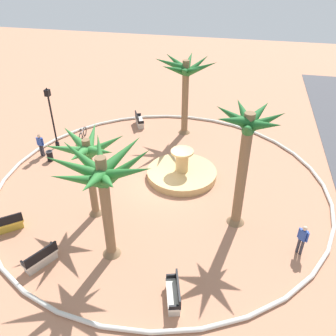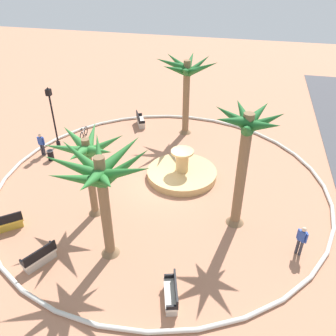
{
  "view_description": "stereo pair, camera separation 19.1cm",
  "coord_description": "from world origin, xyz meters",
  "px_view_note": "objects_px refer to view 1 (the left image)",
  "views": [
    {
      "loc": [
        16.8,
        4.25,
        12.31
      ],
      "look_at": [
        -0.32,
        0.3,
        1.0
      ],
      "focal_mm": 37.31,
      "sensor_mm": 36.0,
      "label": 1
    },
    {
      "loc": [
        16.75,
        4.43,
        12.31
      ],
      "look_at": [
        -0.32,
        0.3,
        1.0
      ],
      "focal_mm": 37.31,
      "sensor_mm": 36.0,
      "label": 2
    }
  ],
  "objects_px": {
    "bench_east": "(7,225)",
    "lamppost": "(51,113)",
    "fountain": "(182,173)",
    "palm_tree_by_curb": "(88,155)",
    "palm_tree_mid_plaza": "(103,179)",
    "bench_west": "(174,295)",
    "bicycle_red_frame": "(83,134)",
    "person_cyclist_photo": "(302,238)",
    "palm_tree_near_fountain": "(185,76)",
    "palm_tree_far_side": "(246,143)",
    "person_cyclist_helmet": "(41,144)",
    "trash_bin": "(50,156)",
    "bench_north": "(41,259)",
    "bench_southeast": "(139,121)"
  },
  "relations": [
    {
      "from": "bench_east",
      "to": "lamppost",
      "type": "height_order",
      "value": "lamppost"
    },
    {
      "from": "fountain",
      "to": "palm_tree_by_curb",
      "type": "bearing_deg",
      "value": -39.97
    },
    {
      "from": "palm_tree_mid_plaza",
      "to": "bench_west",
      "type": "xyz_separation_m",
      "value": [
        1.86,
        3.38,
        -3.95
      ]
    },
    {
      "from": "bicycle_red_frame",
      "to": "palm_tree_by_curb",
      "type": "bearing_deg",
      "value": 28.81
    },
    {
      "from": "palm_tree_by_curb",
      "to": "bicycle_red_frame",
      "type": "bearing_deg",
      "value": -151.19
    },
    {
      "from": "bench_east",
      "to": "person_cyclist_photo",
      "type": "distance_m",
      "value": 14.41
    },
    {
      "from": "palm_tree_near_fountain",
      "to": "palm_tree_far_side",
      "type": "height_order",
      "value": "palm_tree_far_side"
    },
    {
      "from": "palm_tree_by_curb",
      "to": "person_cyclist_photo",
      "type": "relative_size",
      "value": 2.91
    },
    {
      "from": "bench_east",
      "to": "bench_west",
      "type": "relative_size",
      "value": 0.92
    },
    {
      "from": "palm_tree_mid_plaza",
      "to": "bench_west",
      "type": "bearing_deg",
      "value": 61.24
    },
    {
      "from": "bench_west",
      "to": "bench_east",
      "type": "bearing_deg",
      "value": -103.65
    },
    {
      "from": "bench_east",
      "to": "person_cyclist_helmet",
      "type": "relative_size",
      "value": 0.95
    },
    {
      "from": "trash_bin",
      "to": "person_cyclist_photo",
      "type": "bearing_deg",
      "value": 72.3
    },
    {
      "from": "bicycle_red_frame",
      "to": "palm_tree_mid_plaza",
      "type": "bearing_deg",
      "value": 30.73
    },
    {
      "from": "bench_east",
      "to": "lamppost",
      "type": "distance_m",
      "value": 9.09
    },
    {
      "from": "trash_bin",
      "to": "person_cyclist_helmet",
      "type": "relative_size",
      "value": 0.45
    },
    {
      "from": "palm_tree_near_fountain",
      "to": "palm_tree_by_curb",
      "type": "distance_m",
      "value": 10.95
    },
    {
      "from": "bench_east",
      "to": "person_cyclist_helmet",
      "type": "height_order",
      "value": "person_cyclist_helmet"
    },
    {
      "from": "palm_tree_mid_plaza",
      "to": "person_cyclist_photo",
      "type": "xyz_separation_m",
      "value": [
        -2.05,
        8.58,
        -3.37
      ]
    },
    {
      "from": "palm_tree_near_fountain",
      "to": "palm_tree_far_side",
      "type": "distance_m",
      "value": 10.55
    },
    {
      "from": "palm_tree_near_fountain",
      "to": "bench_west",
      "type": "height_order",
      "value": "palm_tree_near_fountain"
    },
    {
      "from": "palm_tree_near_fountain",
      "to": "bench_north",
      "type": "distance_m",
      "value": 15.5
    },
    {
      "from": "fountain",
      "to": "trash_bin",
      "type": "relative_size",
      "value": 5.93
    },
    {
      "from": "palm_tree_by_curb",
      "to": "person_cyclist_helmet",
      "type": "bearing_deg",
      "value": -129.45
    },
    {
      "from": "palm_tree_mid_plaza",
      "to": "bench_east",
      "type": "height_order",
      "value": "palm_tree_mid_plaza"
    },
    {
      "from": "palm_tree_near_fountain",
      "to": "palm_tree_by_curb",
      "type": "relative_size",
      "value": 1.22
    },
    {
      "from": "bench_east",
      "to": "lamppost",
      "type": "xyz_separation_m",
      "value": [
        -8.62,
        -1.83,
        2.22
      ]
    },
    {
      "from": "trash_bin",
      "to": "person_cyclist_helmet",
      "type": "height_order",
      "value": "person_cyclist_helmet"
    },
    {
      "from": "bench_west",
      "to": "bench_north",
      "type": "height_order",
      "value": "same"
    },
    {
      "from": "bench_west",
      "to": "palm_tree_by_curb",
      "type": "bearing_deg",
      "value": -130.04
    },
    {
      "from": "palm_tree_far_side",
      "to": "lamppost",
      "type": "bearing_deg",
      "value": -112.35
    },
    {
      "from": "bench_southeast",
      "to": "person_cyclist_helmet",
      "type": "distance_m",
      "value": 7.95
    },
    {
      "from": "bench_north",
      "to": "person_cyclist_helmet",
      "type": "height_order",
      "value": "person_cyclist_helmet"
    },
    {
      "from": "bicycle_red_frame",
      "to": "palm_tree_far_side",
      "type": "bearing_deg",
      "value": 59.74
    },
    {
      "from": "palm_tree_mid_plaza",
      "to": "person_cyclist_photo",
      "type": "distance_m",
      "value": 9.45
    },
    {
      "from": "bench_southeast",
      "to": "lamppost",
      "type": "xyz_separation_m",
      "value": [
        4.59,
        -4.79,
        2.22
      ]
    },
    {
      "from": "palm_tree_near_fountain",
      "to": "palm_tree_by_curb",
      "type": "xyz_separation_m",
      "value": [
        10.55,
        -2.84,
        -0.8
      ]
    },
    {
      "from": "palm_tree_far_side",
      "to": "trash_bin",
      "type": "relative_size",
      "value": 8.84
    },
    {
      "from": "bench_west",
      "to": "bicycle_red_frame",
      "type": "distance_m",
      "value": 15.61
    },
    {
      "from": "person_cyclist_helmet",
      "to": "person_cyclist_photo",
      "type": "xyz_separation_m",
      "value": [
        5.43,
        16.44,
        0.01
      ]
    },
    {
      "from": "bicycle_red_frame",
      "to": "person_cyclist_photo",
      "type": "bearing_deg",
      "value": 60.41
    },
    {
      "from": "palm_tree_near_fountain",
      "to": "bench_west",
      "type": "bearing_deg",
      "value": 9.17
    },
    {
      "from": "fountain",
      "to": "lamppost",
      "type": "xyz_separation_m",
      "value": [
        -1.85,
        -9.5,
        2.28
      ]
    },
    {
      "from": "fountain",
      "to": "palm_tree_near_fountain",
      "type": "bearing_deg",
      "value": -170.6
    },
    {
      "from": "bench_east",
      "to": "bench_west",
      "type": "bearing_deg",
      "value": 76.35
    },
    {
      "from": "lamppost",
      "to": "person_cyclist_helmet",
      "type": "bearing_deg",
      "value": -11.71
    },
    {
      "from": "palm_tree_mid_plaza",
      "to": "palm_tree_far_side",
      "type": "distance_m",
      "value": 6.61
    },
    {
      "from": "palm_tree_near_fountain",
      "to": "palm_tree_by_curb",
      "type": "height_order",
      "value": "palm_tree_near_fountain"
    },
    {
      "from": "palm_tree_far_side",
      "to": "bench_north",
      "type": "xyz_separation_m",
      "value": [
        4.93,
        -8.39,
        -4.34
      ]
    },
    {
      "from": "palm_tree_mid_plaza",
      "to": "bench_west",
      "type": "height_order",
      "value": "palm_tree_mid_plaza"
    }
  ]
}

